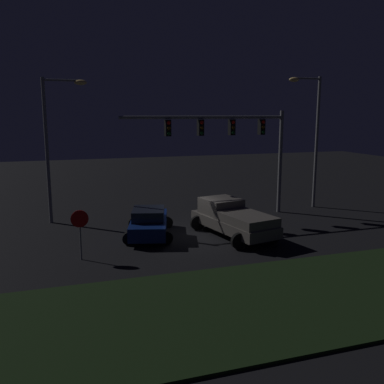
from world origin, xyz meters
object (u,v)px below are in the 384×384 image
(pickup_truck, at_px, (232,217))
(stop_sign, at_px, (80,225))
(street_lamp_left, at_px, (55,133))
(car_sedan, at_px, (149,222))
(street_lamp_right, at_px, (312,128))
(traffic_signal_gantry, at_px, (232,135))

(pickup_truck, distance_m, stop_sign, 7.92)
(street_lamp_left, distance_m, stop_sign, 8.07)
(street_lamp_left, bearing_deg, car_sedan, -45.64)
(car_sedan, relative_size, street_lamp_left, 0.57)
(pickup_truck, height_order, street_lamp_left, street_lamp_left)
(street_lamp_right, bearing_deg, traffic_signal_gantry, -173.93)
(pickup_truck, distance_m, traffic_signal_gantry, 5.93)
(street_lamp_left, bearing_deg, stop_sign, -83.60)
(pickup_truck, xyz_separation_m, car_sedan, (-4.16, 1.18, -0.26))
(street_lamp_left, xyz_separation_m, stop_sign, (0.80, -7.16, -3.64))
(street_lamp_left, bearing_deg, street_lamp_right, -3.66)
(stop_sign, bearing_deg, pickup_truck, 10.77)
(traffic_signal_gantry, bearing_deg, pickup_truck, -112.82)
(traffic_signal_gantry, xyz_separation_m, street_lamp_right, (5.98, 0.64, 0.38))
(pickup_truck, bearing_deg, traffic_signal_gantry, -34.53)
(car_sedan, bearing_deg, traffic_signal_gantry, -48.85)
(pickup_truck, distance_m, street_lamp_right, 9.99)
(pickup_truck, relative_size, traffic_signal_gantry, 0.55)
(car_sedan, xyz_separation_m, traffic_signal_gantry, (5.85, 2.83, 4.29))
(street_lamp_left, height_order, street_lamp_right, street_lamp_right)
(traffic_signal_gantry, distance_m, stop_sign, 11.46)
(traffic_signal_gantry, xyz_separation_m, stop_sign, (-9.45, -5.48, -3.47))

